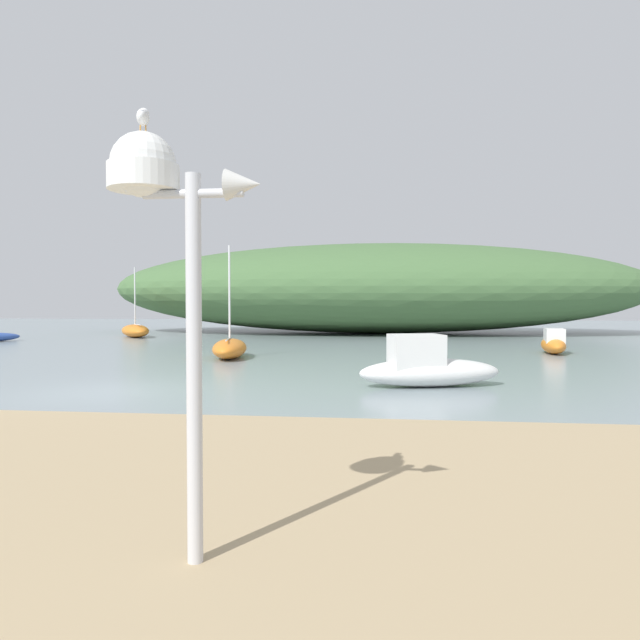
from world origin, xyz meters
TOP-DOWN VIEW (x-y plane):
  - ground_plane at (0.00, 0.00)m, footprint 120.00×120.00m
  - distant_hill at (5.76, 28.56)m, footprint 38.19×14.63m
  - mast_structure at (4.99, -9.22)m, footprint 1.18×0.54m
  - seagull_on_radar at (4.86, -9.20)m, footprint 0.16×0.29m
  - motorboat_centre_water at (7.71, 1.89)m, footprint 3.96×2.20m
  - sailboat_outer_mooring at (-9.09, 21.56)m, footprint 3.50×4.08m
  - motorboat_inner_mooring at (13.72, 12.37)m, footprint 1.27×2.96m
  - sailboat_east_reach at (0.52, 8.86)m, footprint 1.92×3.90m

SIDE VIEW (x-z plane):
  - ground_plane at x=0.00m, z-range 0.00..0.00m
  - sailboat_east_reach at x=0.52m, z-range -1.82..2.60m
  - sailboat_outer_mooring at x=-9.09m, z-range -1.78..2.60m
  - motorboat_inner_mooring at x=13.72m, z-range -0.10..0.98m
  - motorboat_centre_water at x=7.71m, z-range -0.18..1.19m
  - mast_structure at x=4.99m, z-range 1.29..4.59m
  - distant_hill at x=5.76m, z-range 0.00..6.33m
  - seagull_on_radar at x=4.86m, z-range 3.52..3.72m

